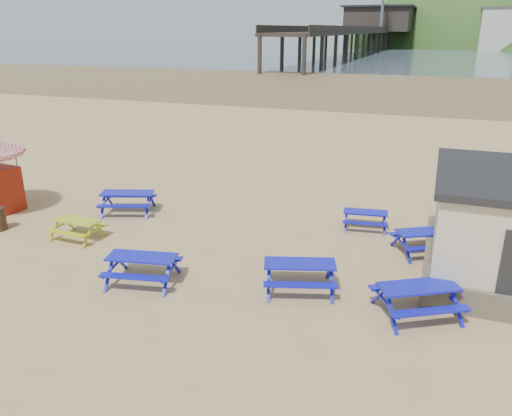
% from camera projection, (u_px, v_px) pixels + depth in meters
% --- Properties ---
extents(ground, '(400.00, 400.00, 0.00)m').
position_uv_depth(ground, '(210.00, 246.00, 16.80)').
color(ground, tan).
rests_on(ground, ground).
extents(wet_sand, '(400.00, 400.00, 0.00)m').
position_uv_depth(wet_sand, '(389.00, 85.00, 65.35)').
color(wet_sand, brown).
rests_on(wet_sand, ground).
extents(sea, '(400.00, 400.00, 0.00)m').
position_uv_depth(sea, '(427.00, 51.00, 166.88)').
color(sea, '#445561').
rests_on(sea, ground).
extents(picnic_table_blue_a, '(2.43, 2.19, 0.84)m').
position_uv_depth(picnic_table_blue_a, '(128.00, 202.00, 19.76)').
color(picnic_table_blue_a, '#0E18AF').
rests_on(picnic_table_blue_a, ground).
extents(picnic_table_blue_b, '(1.74, 1.48, 0.66)m').
position_uv_depth(picnic_table_blue_b, '(365.00, 220.00, 18.21)').
color(picnic_table_blue_b, '#0E18AF').
rests_on(picnic_table_blue_b, ground).
extents(picnic_table_blue_c, '(2.33, 2.20, 0.77)m').
position_uv_depth(picnic_table_blue_c, '(424.00, 242.00, 16.20)').
color(picnic_table_blue_c, '#0E18AF').
rests_on(picnic_table_blue_c, ground).
extents(picnic_table_blue_d, '(2.23, 1.93, 0.82)m').
position_uv_depth(picnic_table_blue_d, '(143.00, 269.00, 14.31)').
color(picnic_table_blue_d, '#0E18AF').
rests_on(picnic_table_blue_d, ground).
extents(picnic_table_blue_e, '(2.36, 2.11, 0.83)m').
position_uv_depth(picnic_table_blue_e, '(300.00, 276.00, 13.89)').
color(picnic_table_blue_e, '#0E18AF').
rests_on(picnic_table_blue_e, ground).
extents(picnic_table_blue_f, '(2.53, 2.39, 0.84)m').
position_uv_depth(picnic_table_blue_f, '(417.00, 300.00, 12.64)').
color(picnic_table_blue_f, '#0E18AF').
rests_on(picnic_table_blue_f, ground).
extents(picnic_table_yellow, '(1.70, 1.39, 0.69)m').
position_uv_depth(picnic_table_yellow, '(77.00, 229.00, 17.33)').
color(picnic_table_yellow, '#9AAF17').
rests_on(picnic_table_yellow, ground).
extents(pier, '(24.00, 220.00, 39.29)m').
position_uv_depth(pier, '(377.00, 33.00, 178.15)').
color(pier, black).
rests_on(pier, ground).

